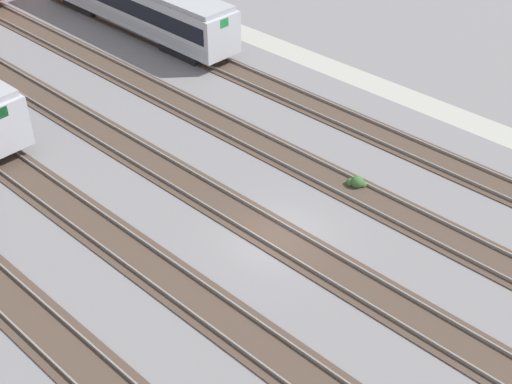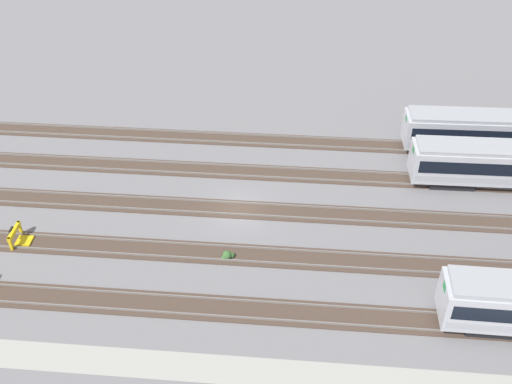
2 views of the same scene
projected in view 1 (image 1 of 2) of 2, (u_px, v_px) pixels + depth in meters
The scene contains 9 objects.
ground_plane at pixel (279, 238), 31.38m from camera, with size 400.00×400.00×0.00m, color slate.
service_walkway at pixel (454, 116), 40.03m from camera, with size 54.00×2.00×0.01m, color #9E9E93.
rail_track_nearest at pixel (408, 147), 37.32m from camera, with size 90.00×2.23×0.21m.
rail_track_near_inner at pixel (349, 188), 34.34m from camera, with size 90.00×2.24×0.21m.
rail_track_middle at pixel (279, 237), 31.35m from camera, with size 90.00×2.24×0.21m.
rail_track_far_inner at pixel (193, 296), 28.37m from camera, with size 90.00×2.23×0.21m.
rail_track_farthest at pixel (88, 369), 25.38m from camera, with size 90.00×2.23×0.21m.
subway_car_front_row_leftmost at pixel (134, 1), 48.63m from camera, with size 18.04×3.07×3.70m.
weed_clump at pixel (357, 182), 34.37m from camera, with size 0.92×0.70×0.64m.
Camera 1 is at (-15.90, 18.24, 20.10)m, focal length 50.00 mm.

